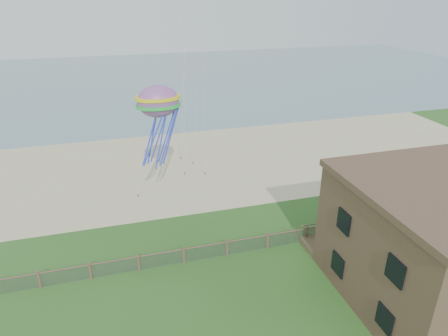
{
  "coord_description": "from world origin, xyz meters",
  "views": [
    {
      "loc": [
        -6.41,
        -15.77,
        16.94
      ],
      "look_at": [
        0.35,
        8.0,
        5.73
      ],
      "focal_mm": 32.0,
      "sensor_mm": 36.0,
      "label": 1
    }
  ],
  "objects": [
    {
      "name": "ground",
      "position": [
        0.0,
        0.0,
        0.0
      ],
      "size": [
        160.0,
        160.0,
        0.0
      ],
      "primitive_type": "plane",
      "color": "#26541C",
      "rests_on": "ground"
    },
    {
      "name": "motel_deck",
      "position": [
        13.0,
        5.0,
        0.25
      ],
      "size": [
        15.0,
        2.0,
        0.5
      ],
      "primitive_type": "cube",
      "color": "brown",
      "rests_on": "ground"
    },
    {
      "name": "picnic_table",
      "position": [
        7.56,
        3.58,
        0.35
      ],
      "size": [
        1.99,
        1.74,
        0.71
      ],
      "primitive_type": null,
      "rotation": [
        0.0,
        0.0,
        0.33
      ],
      "color": "brown",
      "rests_on": "ground"
    },
    {
      "name": "octopus_kite",
      "position": [
        -3.2,
        13.31,
        7.49
      ],
      "size": [
        3.34,
        2.37,
        6.86
      ],
      "primitive_type": null,
      "rotation": [
        0.0,
        0.0,
        -0.0
      ],
      "color": "#F72731"
    },
    {
      "name": "chainlink_fence",
      "position": [
        0.0,
        6.0,
        0.55
      ],
      "size": [
        36.2,
        0.2,
        1.25
      ],
      "primitive_type": null,
      "color": "#4C382B",
      "rests_on": "ground"
    },
    {
      "name": "ocean",
      "position": [
        0.0,
        66.0,
        0.0
      ],
      "size": [
        160.0,
        68.0,
        0.02
      ],
      "primitive_type": "cube",
      "color": "slate",
      "rests_on": "ground"
    },
    {
      "name": "sand_beach",
      "position": [
        0.0,
        22.0,
        0.0
      ],
      "size": [
        72.0,
        20.0,
        0.02
      ],
      "primitive_type": "cube",
      "color": "#BDB188",
      "rests_on": "ground"
    }
  ]
}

